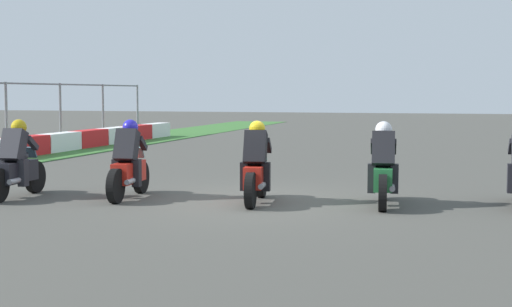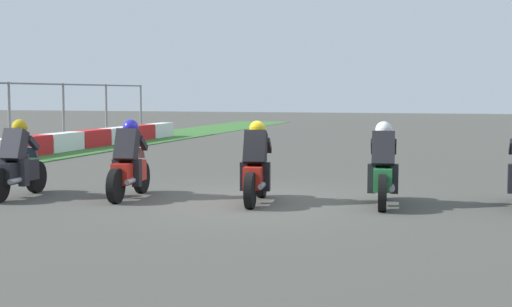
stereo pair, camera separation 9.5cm
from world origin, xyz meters
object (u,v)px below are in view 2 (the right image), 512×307
(rider_lane_b, at_px, (383,171))
(rider_lane_d, at_px, (129,166))
(rider_lane_c, at_px, (256,169))
(rider_lane_e, at_px, (17,165))

(rider_lane_b, distance_m, rider_lane_d, 4.81)
(rider_lane_b, xyz_separation_m, rider_lane_c, (-0.33, 2.27, 0.00))
(rider_lane_b, relative_size, rider_lane_c, 1.00)
(rider_lane_c, relative_size, rider_lane_e, 1.00)
(rider_lane_b, distance_m, rider_lane_e, 6.97)
(rider_lane_c, bearing_deg, rider_lane_e, 90.05)
(rider_lane_c, distance_m, rider_lane_e, 4.67)
(rider_lane_d, xyz_separation_m, rider_lane_e, (-0.54, 2.11, 0.00))
(rider_lane_e, bearing_deg, rider_lane_c, -86.62)
(rider_lane_c, xyz_separation_m, rider_lane_e, (-0.62, 4.63, 0.00))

